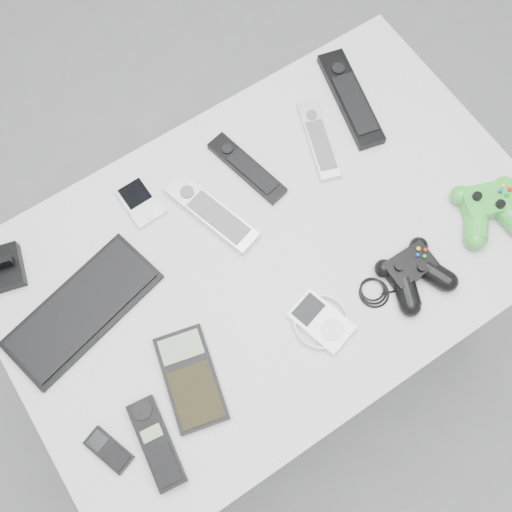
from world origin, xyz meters
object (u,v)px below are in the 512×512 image
controller_green (490,208)px  cordless_handset (156,443)px  remote_black_b (351,98)px  controller_black (413,272)px  pda (140,202)px  desk (270,261)px  pda_keyboard (83,309)px  remote_silver_b (319,139)px  mp3_player (321,321)px  mobile_phone (109,450)px  calculator (191,378)px  remote_silver_a (211,212)px  remote_black_a (247,168)px

controller_green → cordless_handset: bearing=-158.1°
remote_black_b → controller_black: size_ratio=1.11×
pda → cordless_handset: cordless_handset is taller
desk → remote_black_b: remote_black_b is taller
pda_keyboard → controller_black: 0.62m
remote_black_b → remote_silver_b: 0.12m
mp3_player → cordless_handset: bearing=168.0°
remote_silver_b → mobile_phone: size_ratio=2.19×
cordless_handset → calculator: bearing=38.1°
controller_black → controller_green: (0.21, 0.02, 0.00)m
pda_keyboard → calculator: (0.10, -0.22, -0.00)m
remote_black_b → mp3_player: 0.49m
mobile_phone → remote_black_b: bearing=5.1°
remote_silver_b → mobile_phone: bearing=-136.3°
remote_silver_a → mobile_phone: size_ratio=2.45×
remote_black_b → remote_silver_b: (-0.11, -0.04, -0.00)m
pda_keyboard → mp3_player: size_ratio=2.63×
remote_silver_a → cordless_handset: (-0.31, -0.32, 0.00)m
remote_silver_a → remote_silver_b: size_ratio=1.12×
cordless_handset → mp3_player: (0.36, 0.02, -0.00)m
mobile_phone → calculator: 0.18m
mp3_player → controller_black: (0.20, -0.02, 0.01)m
remote_silver_a → mp3_player: bearing=-96.0°
pda → remote_silver_b: (0.38, -0.08, 0.00)m
pda_keyboard → mp3_player: mp3_player is taller
desk → controller_green: controller_green is taller
pda_keyboard → pda: 0.24m
mobile_phone → mp3_player: (0.43, -0.02, 0.00)m
mp3_player → controller_black: size_ratio=0.52×
pda_keyboard → pda: bearing=20.3°
pda → controller_green: (0.56, -0.39, 0.02)m
pda_keyboard → remote_black_a: same height
mp3_player → desk: bearing=74.6°
calculator → pda: bearing=88.8°
cordless_handset → controller_black: 0.56m
pda_keyboard → controller_green: bearing=-32.5°
controller_green → mp3_player: bearing=-159.4°
cordless_handset → controller_green: size_ratio=1.06×
remote_silver_a → calculator: (-0.20, -0.25, -0.00)m
remote_black_a → mobile_phone: remote_black_a is taller
pda_keyboard → controller_black: size_ratio=1.37×
cordless_handset → calculator: 0.12m
desk → remote_silver_b: remote_silver_b is taller
calculator → controller_green: size_ratio=1.20×
pda_keyboard → mp3_player: 0.44m
remote_black_a → remote_black_b: bearing=-8.5°
cordless_handset → mobile_phone: bearing=161.6°
pda → remote_silver_b: remote_silver_b is taller
remote_black_b → mobile_phone: 0.84m
desk → remote_silver_b: size_ratio=5.64×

